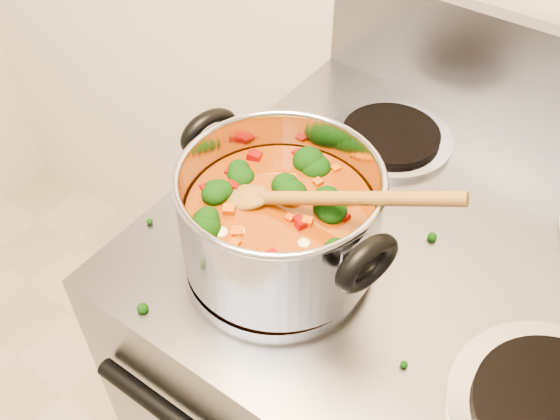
{
  "coord_description": "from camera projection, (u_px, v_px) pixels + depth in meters",
  "views": [
    {
      "loc": [
        0.18,
        0.62,
        1.51
      ],
      "look_at": [
        -0.11,
        1.02,
        1.01
      ],
      "focal_mm": 40.0,
      "sensor_mm": 36.0,
      "label": 1
    }
  ],
  "objects": [
    {
      "name": "wooden_spoon",
      "position": [
        294.0,
        198.0,
        0.68
      ],
      "size": [
        0.27,
        0.1,
        0.11
      ],
      "rotation": [
        0.0,
        0.0,
        0.26
      ],
      "color": "brown",
      "rests_on": "stockpot"
    },
    {
      "name": "stockpot",
      "position": [
        280.0,
        219.0,
        0.71
      ],
      "size": [
        0.3,
        0.23,
        0.14
      ],
      "rotation": [
        0.0,
        0.0,
        -0.25
      ],
      "color": "#ADADB6",
      "rests_on": "electric_range"
    },
    {
      "name": "electric_range",
      "position": [
        405.0,
        418.0,
        1.1
      ],
      "size": [
        0.73,
        0.66,
        1.08
      ],
      "color": "gray",
      "rests_on": "ground"
    },
    {
      "name": "cooktop_crumbs",
      "position": [
        303.0,
        261.0,
        0.76
      ],
      "size": [
        0.21,
        0.33,
        0.01
      ],
      "color": "black",
      "rests_on": "electric_range"
    }
  ]
}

